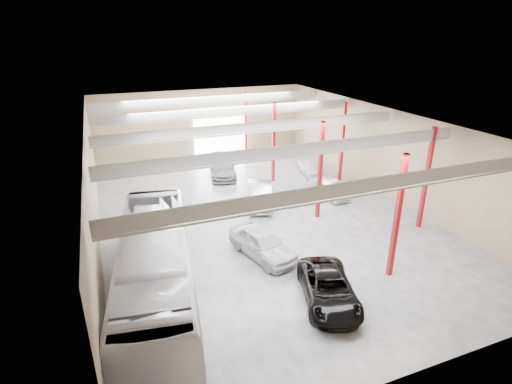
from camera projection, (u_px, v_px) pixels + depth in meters
depot_shell at (258, 147)px, 28.12m from camera, size 22.12×32.12×7.06m
coach_bus at (156, 271)px, 19.02m from camera, size 5.32×14.29×3.89m
black_sedan at (328, 288)px, 19.76m from camera, size 3.98×5.81×1.48m
car_row_a at (262, 243)px, 23.72m from camera, size 3.25×5.38×1.71m
car_row_b at (260, 195)px, 30.75m from camera, size 3.33×5.34×1.66m
car_row_c at (223, 167)px, 36.99m from camera, size 3.38×5.87×1.60m
car_right_near at (330, 188)px, 32.44m from camera, size 1.54×4.18×1.37m
car_right_far at (311, 167)px, 37.30m from camera, size 2.36×4.28×1.38m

